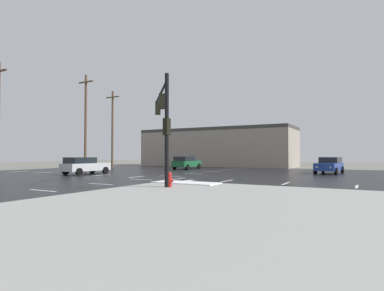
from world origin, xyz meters
TOP-DOWN VIEW (x-y plane):
  - ground_plane at (0.00, 0.00)m, footprint 120.00×120.00m
  - road_asphalt at (0.00, 0.00)m, footprint 44.00×44.00m
  - sidewalk_corner at (12.00, -12.00)m, footprint 18.00×18.00m
  - snow_strip_curbside at (5.00, -4.00)m, footprint 4.00×1.60m
  - lane_markings at (1.20, -1.38)m, footprint 36.15×36.15m
  - traffic_signal_mast at (4.08, -5.08)m, footprint 4.28×5.08m
  - fire_hydrant at (5.34, -6.34)m, footprint 0.48×0.26m
  - strip_building_background at (-5.82, 24.22)m, footprint 23.51×8.00m
  - sedan_green at (-5.13, 13.49)m, footprint 2.11×4.57m
  - sedan_silver at (-8.30, 0.19)m, footprint 2.13×4.58m
  - sedan_blue at (11.42, 12.45)m, footprint 2.42×4.68m
  - utility_pole_far at (-13.36, 4.83)m, footprint 2.20×0.28m
  - utility_pole_distant at (-14.74, 10.61)m, footprint 2.20×0.28m

SIDE VIEW (x-z plane):
  - ground_plane at x=0.00m, z-range 0.00..0.00m
  - road_asphalt at x=0.00m, z-range 0.00..0.02m
  - lane_markings at x=1.20m, z-range 0.02..0.03m
  - sidewalk_corner at x=12.00m, z-range 0.00..0.14m
  - snow_strip_curbside at x=5.00m, z-range 0.14..0.20m
  - fire_hydrant at x=5.34m, z-range 0.14..0.93m
  - sedan_green at x=-5.13m, z-range 0.06..1.64m
  - sedan_silver at x=-8.30m, z-range 0.06..1.64m
  - sedan_blue at x=11.42m, z-range 0.06..1.64m
  - strip_building_background at x=-5.82m, z-range 0.00..5.83m
  - traffic_signal_mast at x=4.08m, z-range 1.21..7.27m
  - utility_pole_distant at x=-14.74m, z-range 0.22..10.48m
  - utility_pole_far at x=-13.36m, z-range 0.22..11.17m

